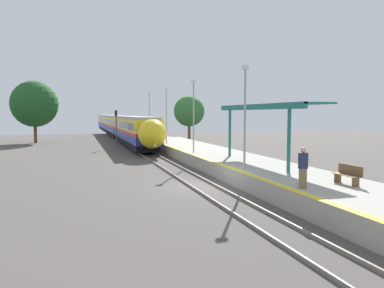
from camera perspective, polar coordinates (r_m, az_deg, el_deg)
ground_plane at (r=21.49m, az=1.68°, el=-6.58°), size 120.00×120.00×0.00m
rail_left at (r=21.26m, az=-0.17°, el=-6.49°), size 0.08×90.00×0.15m
rail_right at (r=21.72m, az=3.49°, el=-6.27°), size 0.08×90.00×0.15m
train at (r=69.69m, az=-11.45°, el=2.93°), size 2.83×71.84×3.84m
platform_right at (r=23.10m, az=11.72°, el=-4.67°), size 5.03×64.00×0.97m
platform_bench at (r=18.52m, az=22.69°, el=-4.25°), size 0.44×1.59×0.89m
person_waiting at (r=16.77m, az=16.56°, el=-3.39°), size 0.36×0.23×1.79m
railway_signal at (r=46.77m, az=-11.49°, el=2.85°), size 0.28×0.28×4.58m
lamppost_near at (r=21.64m, az=8.07°, el=4.99°), size 0.36×0.20×5.95m
lamppost_mid at (r=30.89m, az=0.24°, el=4.92°), size 0.36×0.20×5.95m
lamppost_far at (r=40.45m, az=-3.93°, el=4.85°), size 0.36×0.20×5.95m
lamppost_farthest at (r=50.15m, az=-6.51°, el=4.79°), size 0.36×0.20×5.95m
station_canopy at (r=24.93m, az=10.76°, el=5.39°), size 2.02×11.31×3.84m
background_tree_left at (r=57.84m, az=-22.88°, el=5.64°), size 6.55×6.55×8.84m
background_tree_right at (r=61.42m, az=-0.43°, el=5.03°), size 5.04×5.04×7.12m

